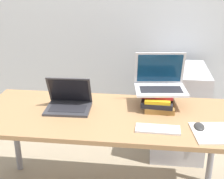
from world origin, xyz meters
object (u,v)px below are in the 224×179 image
book_stack (158,100)px  mini_fridge (177,111)px  laptop_left (69,103)px  laptop_on_books (160,82)px  notepad (213,133)px  wireless_keyboard (158,129)px  mouse (199,127)px

book_stack → mini_fridge: 0.75m
laptop_left → book_stack: bearing=9.1°
book_stack → laptop_on_books: size_ratio=0.76×
laptop_left → book_stack: size_ratio=1.08×
notepad → laptop_on_books: bearing=128.3°
book_stack → wireless_keyboard: (-0.01, -0.33, -0.05)m
laptop_left → laptop_on_books: laptop_on_books is taller
laptop_on_books → laptop_left: bearing=-166.6°
laptop_on_books → notepad: bearing=-51.7°
book_stack → laptop_on_books: bearing=79.6°
laptop_on_books → wireless_keyboard: bearing=-92.3°
wireless_keyboard → mini_fridge: mini_fridge is taller
laptop_left → book_stack: 0.63m
mouse → laptop_on_books: bearing=124.9°
wireless_keyboard → mouse: size_ratio=2.61×
book_stack → mini_fridge: bearing=71.6°
laptop_left → laptop_on_books: size_ratio=0.83×
book_stack → mouse: 0.38m
laptop_left → wireless_keyboard: bearing=-21.0°
book_stack → mini_fridge: book_stack is taller
laptop_on_books → mini_fridge: (0.20, 0.57, -0.48)m
laptop_left → notepad: size_ratio=1.09×
book_stack → mouse: (0.25, -0.29, -0.04)m
laptop_on_books → mouse: 0.44m
wireless_keyboard → laptop_on_books: bearing=87.7°
wireless_keyboard → notepad: (0.33, -0.01, -0.00)m
book_stack → mouse: size_ratio=2.76×
mouse → mini_fridge: mini_fridge is taller
book_stack → notepad: 0.47m
laptop_left → mini_fridge: 1.15m
book_stack → laptop_on_books: 0.12m
laptop_on_books → notepad: (0.31, -0.39, -0.16)m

